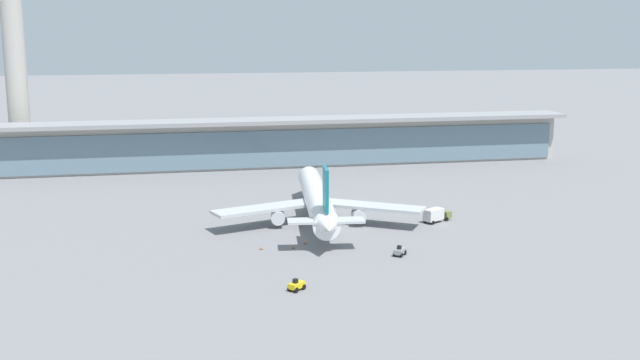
{
  "coord_description": "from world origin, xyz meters",
  "views": [
    {
      "loc": [
        -35.5,
        -154.61,
        41.91
      ],
      "look_at": [
        0.0,
        16.78,
        7.39
      ],
      "focal_mm": 42.9,
      "sensor_mm": 36.0,
      "label": 1
    }
  ],
  "objects_px": {
    "airliner_on_stand": "(317,200)",
    "safety_cone_charlie": "(261,248)",
    "service_truck_near_nose_olive": "(436,215)",
    "safety_cone_bravo": "(293,247)",
    "service_truck_under_wing_grey": "(400,251)",
    "control_tower": "(13,38)",
    "service_truck_mid_apron_yellow": "(297,285)",
    "safety_cone_alpha": "(305,242)"
  },
  "relations": [
    {
      "from": "airliner_on_stand",
      "to": "safety_cone_alpha",
      "type": "distance_m",
      "value": 18.33
    },
    {
      "from": "airliner_on_stand",
      "to": "safety_cone_charlie",
      "type": "bearing_deg",
      "value": -128.22
    },
    {
      "from": "service_truck_near_nose_olive",
      "to": "safety_cone_charlie",
      "type": "xyz_separation_m",
      "value": [
        -40.72,
        -13.46,
        -1.37
      ]
    },
    {
      "from": "airliner_on_stand",
      "to": "safety_cone_bravo",
      "type": "distance_m",
      "value": 21.93
    },
    {
      "from": "safety_cone_bravo",
      "to": "safety_cone_charlie",
      "type": "bearing_deg",
      "value": 175.0
    },
    {
      "from": "service_truck_near_nose_olive",
      "to": "service_truck_under_wing_grey",
      "type": "bearing_deg",
      "value": -124.21
    },
    {
      "from": "service_truck_mid_apron_yellow",
      "to": "safety_cone_alpha",
      "type": "xyz_separation_m",
      "value": [
        6.51,
        27.09,
        -0.56
      ]
    },
    {
      "from": "service_truck_mid_apron_yellow",
      "to": "control_tower",
      "type": "bearing_deg",
      "value": 116.07
    },
    {
      "from": "airliner_on_stand",
      "to": "safety_cone_alpha",
      "type": "bearing_deg",
      "value": -109.14
    },
    {
      "from": "service_truck_under_wing_grey",
      "to": "safety_cone_alpha",
      "type": "bearing_deg",
      "value": 143.57
    },
    {
      "from": "safety_cone_bravo",
      "to": "service_truck_under_wing_grey",
      "type": "bearing_deg",
      "value": -25.36
    },
    {
      "from": "service_truck_mid_apron_yellow",
      "to": "safety_cone_alpha",
      "type": "height_order",
      "value": "service_truck_mid_apron_yellow"
    },
    {
      "from": "service_truck_mid_apron_yellow",
      "to": "safety_cone_charlie",
      "type": "bearing_deg",
      "value": 96.09
    },
    {
      "from": "control_tower",
      "to": "safety_cone_bravo",
      "type": "height_order",
      "value": "control_tower"
    },
    {
      "from": "airliner_on_stand",
      "to": "safety_cone_bravo",
      "type": "relative_size",
      "value": 86.26
    },
    {
      "from": "service_truck_under_wing_grey",
      "to": "service_truck_near_nose_olive",
      "type": "bearing_deg",
      "value": 55.79
    },
    {
      "from": "safety_cone_alpha",
      "to": "safety_cone_charlie",
      "type": "xyz_separation_m",
      "value": [
        -9.16,
        -2.28,
        0.0
      ]
    },
    {
      "from": "service_truck_near_nose_olive",
      "to": "service_truck_mid_apron_yellow",
      "type": "distance_m",
      "value": 53.99
    },
    {
      "from": "service_truck_near_nose_olive",
      "to": "safety_cone_bravo",
      "type": "bearing_deg",
      "value": -157.91
    },
    {
      "from": "service_truck_near_nose_olive",
      "to": "airliner_on_stand",
      "type": "bearing_deg",
      "value": 167.85
    },
    {
      "from": "airliner_on_stand",
      "to": "service_truck_mid_apron_yellow",
      "type": "distance_m",
      "value": 45.71
    },
    {
      "from": "service_truck_under_wing_grey",
      "to": "safety_cone_charlie",
      "type": "bearing_deg",
      "value": 159.28
    },
    {
      "from": "service_truck_under_wing_grey",
      "to": "service_truck_mid_apron_yellow",
      "type": "distance_m",
      "value": 27.19
    },
    {
      "from": "service_truck_under_wing_grey",
      "to": "safety_cone_charlie",
      "type": "xyz_separation_m",
      "value": [
        -25.11,
        9.5,
        -0.56
      ]
    },
    {
      "from": "safety_cone_alpha",
      "to": "control_tower",
      "type": "bearing_deg",
      "value": 124.31
    },
    {
      "from": "safety_cone_alpha",
      "to": "safety_cone_bravo",
      "type": "height_order",
      "value": "same"
    },
    {
      "from": "control_tower",
      "to": "safety_cone_charlie",
      "type": "distance_m",
      "value": 127.19
    },
    {
      "from": "airliner_on_stand",
      "to": "service_truck_near_nose_olive",
      "type": "relative_size",
      "value": 8.08
    },
    {
      "from": "safety_cone_charlie",
      "to": "service_truck_mid_apron_yellow",
      "type": "bearing_deg",
      "value": -83.91
    },
    {
      "from": "service_truck_under_wing_grey",
      "to": "safety_cone_bravo",
      "type": "relative_size",
      "value": 4.71
    },
    {
      "from": "service_truck_mid_apron_yellow",
      "to": "safety_cone_alpha",
      "type": "relative_size",
      "value": 4.68
    },
    {
      "from": "service_truck_near_nose_olive",
      "to": "safety_cone_alpha",
      "type": "bearing_deg",
      "value": -160.49
    },
    {
      "from": "service_truck_under_wing_grey",
      "to": "control_tower",
      "type": "height_order",
      "value": "control_tower"
    },
    {
      "from": "service_truck_near_nose_olive",
      "to": "service_truck_mid_apron_yellow",
      "type": "xyz_separation_m",
      "value": [
        -38.07,
        -38.27,
        -0.82
      ]
    },
    {
      "from": "service_truck_under_wing_grey",
      "to": "service_truck_mid_apron_yellow",
      "type": "xyz_separation_m",
      "value": [
        -22.46,
        -15.32,
        0.0
      ]
    },
    {
      "from": "control_tower",
      "to": "service_truck_mid_apron_yellow",
      "type": "bearing_deg",
      "value": -63.93
    },
    {
      "from": "safety_cone_alpha",
      "to": "safety_cone_charlie",
      "type": "bearing_deg",
      "value": -166.05
    },
    {
      "from": "service_truck_mid_apron_yellow",
      "to": "safety_cone_bravo",
      "type": "relative_size",
      "value": 4.68
    },
    {
      "from": "airliner_on_stand",
      "to": "service_truck_mid_apron_yellow",
      "type": "bearing_deg",
      "value": -105.7
    },
    {
      "from": "service_truck_under_wing_grey",
      "to": "control_tower",
      "type": "bearing_deg",
      "value": 126.94
    },
    {
      "from": "safety_cone_bravo",
      "to": "safety_cone_charlie",
      "type": "xyz_separation_m",
      "value": [
        -6.22,
        0.54,
        0.0
      ]
    },
    {
      "from": "control_tower",
      "to": "safety_cone_bravo",
      "type": "relative_size",
      "value": 103.65
    }
  ]
}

